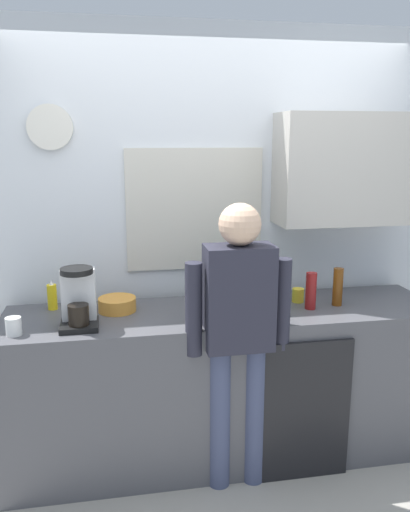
# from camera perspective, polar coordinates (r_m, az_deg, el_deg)

# --- Properties ---
(ground_plane) EXTENTS (8.00, 8.00, 0.00)m
(ground_plane) POSITION_cam_1_polar(r_m,az_deg,el_deg) (3.24, 3.43, -23.50)
(ground_plane) COLOR #9E998E
(kitchen_counter) EXTENTS (2.58, 0.64, 0.93)m
(kitchen_counter) POSITION_cam_1_polar(r_m,az_deg,el_deg) (3.24, 2.25, -13.77)
(kitchen_counter) COLOR #4C4C51
(kitchen_counter) RESTS_ON ground_plane
(dishwasher_panel) EXTENTS (0.56, 0.02, 0.84)m
(dishwasher_panel) POSITION_cam_1_polar(r_m,az_deg,el_deg) (3.08, 10.69, -16.51)
(dishwasher_panel) COLOR black
(dishwasher_panel) RESTS_ON ground_plane
(back_wall_assembly) EXTENTS (4.18, 0.42, 2.60)m
(back_wall_assembly) POSITION_cam_1_polar(r_m,az_deg,el_deg) (3.36, 2.71, 3.39)
(back_wall_assembly) COLOR silver
(back_wall_assembly) RESTS_ON ground_plane
(coffee_maker) EXTENTS (0.20, 0.20, 0.33)m
(coffee_maker) POSITION_cam_1_polar(r_m,az_deg,el_deg) (2.85, -13.75, -4.74)
(coffee_maker) COLOR black
(coffee_maker) RESTS_ON kitchen_counter
(bottle_amber_beer) EXTENTS (0.06, 0.06, 0.23)m
(bottle_amber_beer) POSITION_cam_1_polar(r_m,az_deg,el_deg) (3.22, 14.40, -3.30)
(bottle_amber_beer) COLOR brown
(bottle_amber_beer) RESTS_ON kitchen_counter
(bottle_red_vinegar) EXTENTS (0.06, 0.06, 0.22)m
(bottle_red_vinegar) POSITION_cam_1_polar(r_m,az_deg,el_deg) (3.12, 11.58, -3.78)
(bottle_red_vinegar) COLOR maroon
(bottle_red_vinegar) RESTS_ON kitchen_counter
(bottle_olive_oil) EXTENTS (0.06, 0.06, 0.25)m
(bottle_olive_oil) POSITION_cam_1_polar(r_m,az_deg,el_deg) (3.27, 4.87, -2.51)
(bottle_olive_oil) COLOR olive
(bottle_olive_oil) RESTS_ON kitchen_counter
(bottle_green_wine) EXTENTS (0.07, 0.07, 0.30)m
(bottle_green_wine) POSITION_cam_1_polar(r_m,az_deg,el_deg) (3.22, 2.63, -2.24)
(bottle_green_wine) COLOR #195923
(bottle_green_wine) RESTS_ON kitchen_counter
(bottle_clear_soda) EXTENTS (0.09, 0.09, 0.28)m
(bottle_clear_soda) POSITION_cam_1_polar(r_m,az_deg,el_deg) (3.07, 7.15, -3.27)
(bottle_clear_soda) COLOR #2D8C33
(bottle_clear_soda) RESTS_ON kitchen_counter
(cup_white_mug) EXTENTS (0.08, 0.08, 0.10)m
(cup_white_mug) POSITION_cam_1_polar(r_m,az_deg,el_deg) (2.85, -20.32, -7.27)
(cup_white_mug) COLOR white
(cup_white_mug) RESTS_ON kitchen_counter
(cup_yellow_cup) EXTENTS (0.07, 0.07, 0.09)m
(cup_yellow_cup) POSITION_cam_1_polar(r_m,az_deg,el_deg) (3.25, 10.20, -4.27)
(cup_yellow_cup) COLOR yellow
(cup_yellow_cup) RESTS_ON kitchen_counter
(cup_blue_mug) EXTENTS (0.08, 0.08, 0.10)m
(cup_blue_mug) POSITION_cam_1_polar(r_m,az_deg,el_deg) (3.19, 5.95, -4.31)
(cup_blue_mug) COLOR #3351B2
(cup_blue_mug) RESTS_ON kitchen_counter
(mixing_bowl) EXTENTS (0.22, 0.22, 0.08)m
(mixing_bowl) POSITION_cam_1_polar(r_m,az_deg,el_deg) (3.08, -9.64, -5.27)
(mixing_bowl) COLOR orange
(mixing_bowl) RESTS_ON kitchen_counter
(dish_soap) EXTENTS (0.06, 0.06, 0.18)m
(dish_soap) POSITION_cam_1_polar(r_m,az_deg,el_deg) (3.19, -16.47, -4.30)
(dish_soap) COLOR yellow
(dish_soap) RESTS_ON kitchen_counter
(person_at_sink) EXTENTS (0.57, 0.22, 1.60)m
(person_at_sink) POSITION_cam_1_polar(r_m,az_deg,el_deg) (2.78, 3.69, -7.58)
(person_at_sink) COLOR #3F4766
(person_at_sink) RESTS_ON ground_plane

